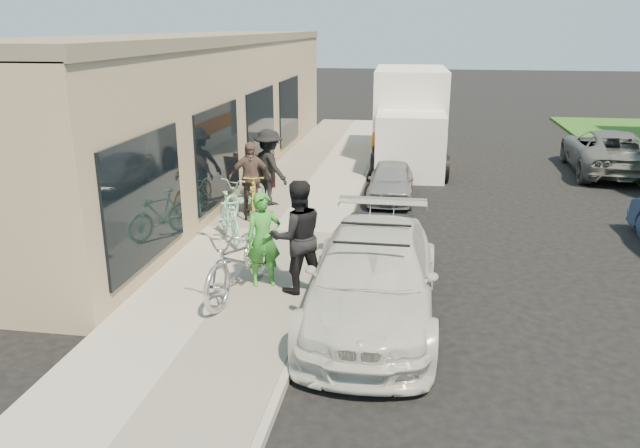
{
  "coord_description": "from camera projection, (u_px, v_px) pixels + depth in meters",
  "views": [
    {
      "loc": [
        1.14,
        -9.73,
        4.45
      ],
      "look_at": [
        -0.56,
        0.79,
        1.05
      ],
      "focal_mm": 35.0,
      "sensor_mm": 36.0,
      "label": 1
    }
  ],
  "objects": [
    {
      "name": "bystander_a",
      "position": [
        269.0,
        167.0,
        15.48
      ],
      "size": [
        1.39,
        1.31,
        1.89
      ],
      "primitive_type": "imported",
      "rotation": [
        0.0,
        0.0,
        2.46
      ],
      "color": "black",
      "rests_on": "sidewalk"
    },
    {
      "name": "ground",
      "position": [
        345.0,
        298.0,
        10.68
      ],
      "size": [
        120.0,
        120.0,
        0.0
      ],
      "primitive_type": "plane",
      "color": "black",
      "rests_on": "ground"
    },
    {
      "name": "man_standing",
      "position": [
        297.0,
        237.0,
        10.33
      ],
      "size": [
        1.16,
        1.07,
        1.92
      ],
      "primitive_type": "imported",
      "rotation": [
        0.0,
        0.0,
        3.61
      ],
      "color": "black",
      "rests_on": "sidewalk"
    },
    {
      "name": "far_car_gray",
      "position": [
        608.0,
        151.0,
        19.56
      ],
      "size": [
        2.49,
        5.0,
        1.36
      ],
      "primitive_type": "imported",
      "rotation": [
        0.0,
        0.0,
        3.09
      ],
      "color": "#56595B",
      "rests_on": "ground"
    },
    {
      "name": "bystander_b",
      "position": [
        250.0,
        178.0,
        14.7
      ],
      "size": [
        1.1,
        0.76,
        1.73
      ],
      "primitive_type": "imported",
      "rotation": [
        0.0,
        0.0,
        0.36
      ],
      "color": "brown",
      "rests_on": "sidewalk"
    },
    {
      "name": "storefront",
      "position": [
        202.0,
        108.0,
        18.35
      ],
      "size": [
        3.6,
        20.0,
        4.22
      ],
      "color": "tan",
      "rests_on": "ground"
    },
    {
      "name": "moving_truck",
      "position": [
        409.0,
        121.0,
        21.12
      ],
      "size": [
        2.57,
        6.34,
        3.07
      ],
      "rotation": [
        0.0,
        0.0,
        0.04
      ],
      "color": "white",
      "rests_on": "ground"
    },
    {
      "name": "cruiser_bike_b",
      "position": [
        245.0,
        195.0,
        14.75
      ],
      "size": [
        1.12,
        1.93,
        0.96
      ],
      "primitive_type": "imported",
      "rotation": [
        0.0,
        0.0,
        -0.28
      ],
      "color": "#98E4CD",
      "rests_on": "sidewalk"
    },
    {
      "name": "bike_rack",
      "position": [
        245.0,
        198.0,
        14.51
      ],
      "size": [
        0.18,
        0.54,
        0.78
      ],
      "rotation": [
        0.0,
        0.0,
        0.26
      ],
      "color": "black",
      "rests_on": "sidewalk"
    },
    {
      "name": "tandem_bike",
      "position": [
        240.0,
        258.0,
        10.32
      ],
      "size": [
        1.22,
        2.47,
        1.24
      ],
      "primitive_type": "imported",
      "rotation": [
        0.0,
        0.0,
        -0.17
      ],
      "color": "silver",
      "rests_on": "sidewalk"
    },
    {
      "name": "sandwich_board",
      "position": [
        265.0,
        172.0,
        17.22
      ],
      "size": [
        0.66,
        0.67,
        0.88
      ],
      "rotation": [
        0.0,
        0.0,
        0.28
      ],
      "color": "black",
      "rests_on": "sidewalk"
    },
    {
      "name": "sedan_white",
      "position": [
        373.0,
        277.0,
        9.73
      ],
      "size": [
        2.0,
        4.87,
        1.45
      ],
      "rotation": [
        0.0,
        0.0,
        0.01
      ],
      "color": "silver",
      "rests_on": "ground"
    },
    {
      "name": "woman_rider",
      "position": [
        264.0,
        240.0,
        10.62
      ],
      "size": [
        0.7,
        0.6,
        1.64
      ],
      "primitive_type": "imported",
      "rotation": [
        0.0,
        0.0,
        0.41
      ],
      "color": "green",
      "rests_on": "sidewalk"
    },
    {
      "name": "cruiser_bike_c",
      "position": [
        255.0,
        192.0,
        14.8
      ],
      "size": [
        0.82,
        1.78,
        1.03
      ],
      "primitive_type": "imported",
      "rotation": [
        0.0,
        0.0,
        0.2
      ],
      "color": "gold",
      "rests_on": "sidewalk"
    },
    {
      "name": "sedan_silver",
      "position": [
        391.0,
        181.0,
        16.61
      ],
      "size": [
        1.22,
        2.96,
        1.0
      ],
      "primitive_type": "imported",
      "rotation": [
        0.0,
        0.0,
        0.01
      ],
      "color": "#939498",
      "rests_on": "ground"
    },
    {
      "name": "curb",
      "position": [
        341.0,
        237.0,
        13.55
      ],
      "size": [
        0.12,
        34.0,
        0.13
      ],
      "primitive_type": "cube",
      "color": "#9B948D",
      "rests_on": "ground"
    },
    {
      "name": "cruiser_bike_a",
      "position": [
        229.0,
        218.0,
        12.93
      ],
      "size": [
        1.23,
        1.67,
        0.99
      ],
      "primitive_type": "imported",
      "rotation": [
        0.0,
        0.0,
        0.52
      ],
      "color": "#98E4CD",
      "rests_on": "sidewalk"
    },
    {
      "name": "sidewalk",
      "position": [
        272.0,
        233.0,
        13.78
      ],
      "size": [
        3.0,
        34.0,
        0.15
      ],
      "primitive_type": "cube",
      "color": "#A09A90",
      "rests_on": "ground"
    }
  ]
}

